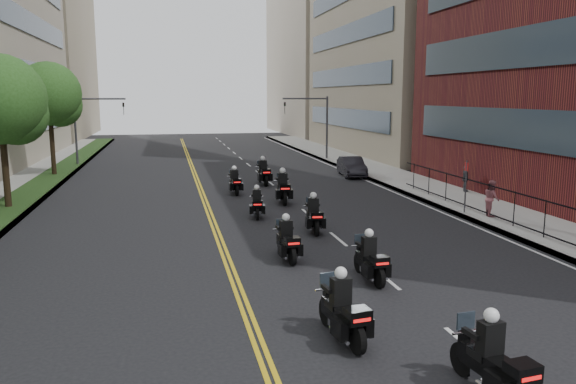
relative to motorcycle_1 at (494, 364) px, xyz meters
name	(u,v)px	position (x,y,z in m)	size (l,w,h in m)	color
sidewalk_right	(429,189)	(9.50, 22.03, -0.61)	(4.00, 90.00, 0.15)	gray
grass_strip	(14,203)	(-13.70, 22.03, -0.51)	(2.00, 90.00, 0.04)	#1E3A15
building_right_tan	(418,0)	(18.98, 45.03, 14.32)	(15.11, 28.00, 30.00)	gray
building_right_far	(332,46)	(19.00, 75.03, 12.32)	(15.00, 28.00, 26.00)	#A29983
building_left_far	(22,40)	(-24.50, 75.03, 12.32)	(16.00, 28.00, 26.00)	gray
iron_fence	(562,224)	(8.50, 9.03, 0.22)	(0.05, 28.00, 1.50)	black
traffic_signal_right	(317,118)	(7.04, 39.03, 3.02)	(4.09, 0.20, 5.60)	#3F3F44
traffic_signal_left	(88,120)	(-12.04, 39.03, 3.02)	(4.09, 0.20, 5.60)	#3F3F44
motorcycle_1	(494,364)	(0.00, 0.00, 0.00)	(0.69, 2.34, 1.73)	black
motorcycle_2	(343,312)	(-2.00, 3.01, 0.01)	(0.71, 2.35, 1.74)	black
motorcycle_3	(370,261)	(0.13, 6.93, -0.04)	(0.53, 2.20, 1.62)	black
motorcycle_4	(287,242)	(-1.90, 9.67, -0.04)	(0.53, 2.20, 1.62)	black
motorcycle_5	(314,217)	(0.04, 13.39, -0.02)	(0.63, 2.27, 1.68)	black
motorcycle_6	(257,205)	(-1.82, 16.79, -0.08)	(0.61, 2.06, 1.52)	black
motorcycle_7	(283,189)	(0.09, 20.00, 0.06)	(0.68, 2.54, 1.88)	black
motorcycle_8	(235,183)	(-2.08, 23.35, -0.04)	(0.52, 2.22, 1.64)	black
motorcycle_9	(263,173)	(0.13, 26.39, 0.04)	(0.58, 2.49, 1.84)	black
parked_sedan	(352,167)	(6.90, 28.82, 0.01)	(1.46, 4.17, 1.38)	black
pedestrian_b	(492,198)	(8.70, 14.07, 0.30)	(0.81, 0.63, 1.67)	#99535C
pedestrian_c	(465,178)	(11.00, 20.46, 0.24)	(0.90, 0.38, 1.54)	#3C3D43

